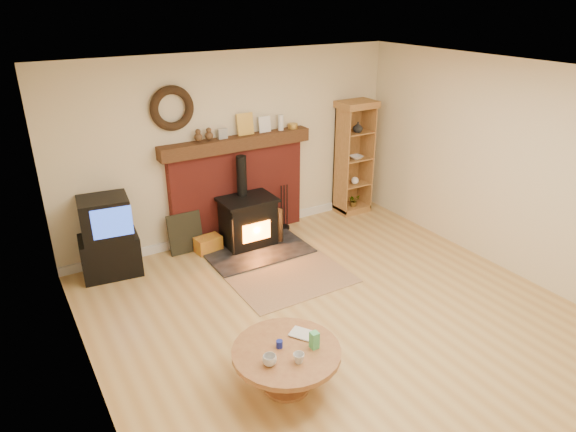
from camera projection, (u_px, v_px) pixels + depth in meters
ground at (350, 327)px, 5.49m from camera, size 5.50×5.50×0.00m
room_shell at (351, 173)px, 4.86m from camera, size 5.02×5.52×2.61m
chimney_breast at (238, 183)px, 7.26m from camera, size 2.20×0.22×1.78m
wood_stove at (249, 223)px, 7.11m from camera, size 1.40×1.00×1.26m
area_rug at (292, 279)px, 6.39m from camera, size 1.45×1.00×0.01m
tv_unit at (108, 238)px, 6.34m from camera, size 0.76×0.57×1.03m
curio_cabinet at (353, 158)px, 8.05m from camera, size 0.57×0.41×1.79m
firelog_box at (208, 244)px, 7.04m from camera, size 0.37×0.25×0.22m
leaning_painting at (185, 233)px, 6.97m from camera, size 0.47×0.13×0.56m
fire_tools at (284, 220)px, 7.71m from camera, size 0.16×0.16×0.70m
coffee_table at (287, 357)px, 4.52m from camera, size 0.97×0.97×0.57m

